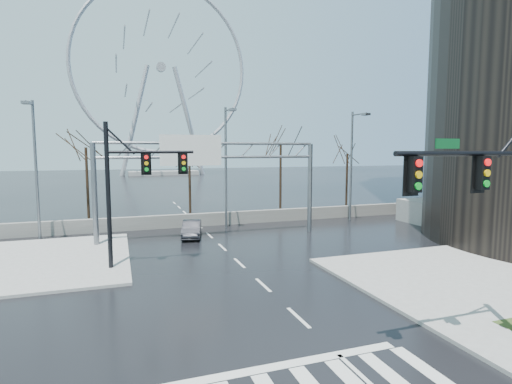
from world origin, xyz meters
name	(u,v)px	position (x,y,z in m)	size (l,w,h in m)	color
ground	(298,318)	(0.00, 0.00, 0.00)	(260.00, 260.00, 0.00)	black
sidewalk_right_ext	(457,275)	(10.00, 2.00, 0.07)	(12.00, 10.00, 0.15)	gray
sidewalk_far	(39,261)	(-11.00, 12.00, 0.07)	(10.00, 12.00, 0.15)	gray
barrier_wall	(199,220)	(0.00, 20.00, 0.55)	(52.00, 0.50, 1.10)	slate
signal_mast_near	(498,201)	(5.14, -4.04, 4.87)	(5.52, 0.41, 8.00)	black
signal_mast_far	(130,181)	(-5.87, 8.96, 4.83)	(4.72, 0.41, 8.00)	black
sign_gantry	(207,168)	(-0.38, 14.96, 5.18)	(16.36, 0.40, 7.60)	slate
streetlight_left	(35,159)	(-12.00, 18.16, 5.89)	(0.50, 2.55, 10.00)	slate
streetlight_mid	(227,158)	(2.00, 18.16, 5.89)	(0.50, 2.55, 10.00)	slate
streetlight_right	(353,157)	(14.00, 18.16, 5.89)	(0.50, 2.55, 10.00)	slate
tree_left	(86,156)	(-9.00, 23.50, 5.98)	(3.75, 3.75, 7.50)	black
tree_center	(189,164)	(0.00, 24.50, 5.17)	(3.25, 3.25, 6.50)	black
tree_right	(281,153)	(9.00, 23.50, 6.22)	(3.90, 3.90, 7.80)	black
tree_far_right	(347,160)	(17.00, 24.00, 5.41)	(3.40, 3.40, 6.80)	black
ferris_wheel	(161,74)	(5.00, 95.00, 26.13)	(45.00, 6.00, 50.91)	gray
car	(192,229)	(-1.39, 15.81, 0.63)	(1.33, 3.80, 1.25)	black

